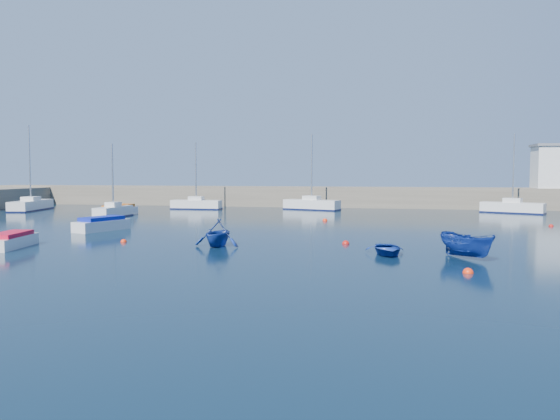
% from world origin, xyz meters
% --- Properties ---
extents(ground, '(220.00, 220.00, 0.00)m').
position_xyz_m(ground, '(0.00, 0.00, 0.00)').
color(ground, black).
rests_on(ground, ground).
extents(back_wall, '(96.00, 4.50, 2.60)m').
position_xyz_m(back_wall, '(0.00, 46.00, 1.30)').
color(back_wall, '#6D6453').
rests_on(back_wall, ground).
extents(sailboat_3, '(1.58, 5.47, 7.36)m').
position_xyz_m(sailboat_3, '(-19.35, 25.14, 0.61)').
color(sailboat_3, silver).
rests_on(sailboat_3, ground).
extents(sailboat_4, '(3.67, 8.00, 10.05)m').
position_xyz_m(sailboat_4, '(-33.90, 32.39, 0.65)').
color(sailboat_4, silver).
rests_on(sailboat_4, ground).
extents(sailboat_5, '(6.12, 1.73, 8.15)m').
position_xyz_m(sailboat_5, '(-15.34, 38.14, 0.62)').
color(sailboat_5, silver).
rests_on(sailboat_5, ground).
extents(sailboat_6, '(7.09, 3.94, 9.06)m').
position_xyz_m(sailboat_6, '(-1.35, 39.87, 0.67)').
color(sailboat_6, silver).
rests_on(sailboat_6, ground).
extents(sailboat_7, '(6.75, 4.41, 8.75)m').
position_xyz_m(sailboat_7, '(21.20, 39.03, 0.66)').
color(sailboat_7, silver).
rests_on(sailboat_7, ground).
extents(motorboat_0, '(2.19, 4.40, 0.94)m').
position_xyz_m(motorboat_0, '(-14.55, 3.74, 0.44)').
color(motorboat_0, silver).
rests_on(motorboat_0, ground).
extents(motorboat_1, '(2.98, 4.77, 1.10)m').
position_xyz_m(motorboat_1, '(-14.05, 13.51, 0.52)').
color(motorboat_1, silver).
rests_on(motorboat_1, ground).
extents(motorboat_2, '(2.12, 5.51, 1.12)m').
position_xyz_m(motorboat_2, '(-20.10, 27.68, 0.53)').
color(motorboat_2, silver).
rests_on(motorboat_2, ground).
extents(dinghy_center, '(2.65, 3.37, 0.63)m').
position_xyz_m(dinghy_center, '(7.76, 5.40, 0.32)').
color(dinghy_center, navy).
rests_on(dinghy_center, ground).
extents(dinghy_left, '(2.89, 3.30, 1.67)m').
position_xyz_m(dinghy_left, '(-2.47, 6.77, 0.84)').
color(dinghy_left, navy).
rests_on(dinghy_left, ground).
extents(dinghy_right, '(3.27, 3.75, 1.41)m').
position_xyz_m(dinghy_right, '(11.90, 4.86, 0.71)').
color(dinghy_right, navy).
rests_on(dinghy_right, ground).
extents(buoy_0, '(0.41, 0.41, 0.41)m').
position_xyz_m(buoy_0, '(-9.11, 7.51, 0.00)').
color(buoy_0, '#FF2F0D').
rests_on(buoy_0, ground).
extents(buoy_1, '(0.47, 0.47, 0.47)m').
position_xyz_m(buoy_1, '(5.16, 9.40, 0.00)').
color(buoy_1, red).
rests_on(buoy_1, ground).
extents(buoy_3, '(0.47, 0.47, 0.47)m').
position_xyz_m(buoy_3, '(1.97, 25.38, 0.00)').
color(buoy_3, '#FF2F0D').
rests_on(buoy_3, ground).
extents(buoy_4, '(0.39, 0.39, 0.39)m').
position_xyz_m(buoy_4, '(21.15, 23.92, 0.00)').
color(buoy_4, red).
rests_on(buoy_4, ground).
extents(buoy_5, '(0.48, 0.48, 0.48)m').
position_xyz_m(buoy_5, '(11.38, 0.54, 0.00)').
color(buoy_5, '#FF2F0D').
rests_on(buoy_5, ground).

